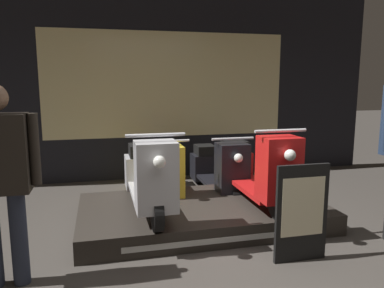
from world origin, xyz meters
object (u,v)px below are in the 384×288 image
object	(u,v)px
scooter_backrow_0	(160,173)
price_sign_board	(302,213)
scooter_display_left	(148,176)
scooter_backrow_1	(217,170)
scooter_display_right	(254,170)
person_left_browsing	(0,171)

from	to	relation	value
scooter_backrow_0	price_sign_board	bearing A→B (deg)	-65.64
price_sign_board	scooter_backrow_0	bearing A→B (deg)	114.36
scooter_display_left	scooter_backrow_1	size ratio (longest dim) A/B	1.00
scooter_display_left	scooter_backrow_1	bearing A→B (deg)	42.37
scooter_display_right	scooter_backrow_0	size ratio (longest dim) A/B	1.00
scooter_display_right	person_left_browsing	world-z (taller)	person_left_browsing
scooter_display_left	scooter_backrow_0	size ratio (longest dim) A/B	1.00
scooter_display_right	person_left_browsing	size ratio (longest dim) A/B	1.09
scooter_backrow_0	price_sign_board	size ratio (longest dim) A/B	1.95
scooter_display_right	scooter_backrow_1	bearing A→B (deg)	96.83
scooter_display_right	price_sign_board	distance (m)	1.09
scooter_backrow_1	scooter_display_right	bearing A→B (deg)	-83.17
scooter_display_left	scooter_backrow_0	xyz separation A→B (m)	(0.28, 1.01, -0.23)
scooter_display_left	price_sign_board	world-z (taller)	scooter_display_left
scooter_display_left	scooter_backrow_0	bearing A→B (deg)	74.44
scooter_display_left	scooter_display_right	world-z (taller)	same
scooter_display_right	scooter_backrow_1	world-z (taller)	scooter_display_right
price_sign_board	person_left_browsing	bearing A→B (deg)	175.58
scooter_backrow_0	price_sign_board	world-z (taller)	scooter_backrow_0
scooter_backrow_1	scooter_backrow_0	bearing A→B (deg)	180.00
scooter_display_left	person_left_browsing	bearing A→B (deg)	-144.33
scooter_backrow_0	scooter_backrow_1	distance (m)	0.83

